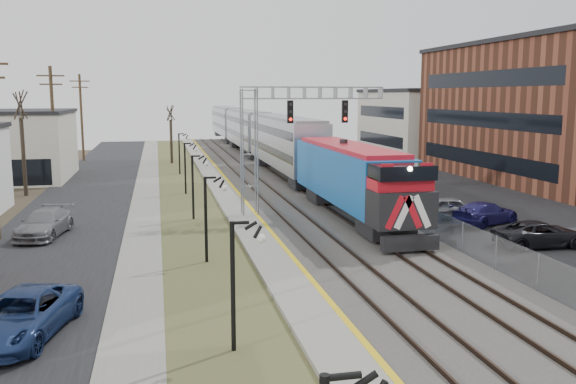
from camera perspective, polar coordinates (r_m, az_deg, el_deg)
name	(u,v)px	position (r m, az deg, el deg)	size (l,w,h in m)	color
street_west	(80,204)	(45.19, -18.90, -1.11)	(7.00, 120.00, 0.04)	black
sidewalk	(146,202)	(44.87, -13.18, -0.90)	(2.00, 120.00, 0.08)	gray
grass_median	(188,200)	(44.90, -9.36, -0.79)	(4.00, 120.00, 0.06)	#4F532C
platform	(229,198)	(45.12, -5.55, -0.55)	(2.00, 120.00, 0.24)	gray
ballast_bed	(295,196)	(45.95, 0.65, -0.35)	(8.00, 120.00, 0.20)	#595651
parking_lot	(442,192)	(49.98, 14.19, 0.04)	(16.00, 120.00, 0.04)	black
platform_edge	(241,196)	(45.21, -4.45, -0.35)	(0.24, 120.00, 0.01)	gold
track_near	(269,194)	(45.53, -1.80, -0.22)	(1.58, 120.00, 0.15)	#2D2119
track_far	(314,193)	(46.28, 2.46, -0.08)	(1.58, 120.00, 0.15)	#2D2119
train	(258,136)	(71.72, -2.86, 5.29)	(3.00, 85.85, 5.33)	#155DB2
signal_gantry	(276,128)	(37.96, -1.10, 6.00)	(9.00, 1.07, 8.15)	gray
lampposts	(205,219)	(28.14, -7.74, -2.53)	(0.14, 62.14, 4.00)	black
fence	(348,185)	(46.94, 5.66, 0.67)	(0.04, 120.00, 1.60)	gray
bare_trees	(68,161)	(48.83, -19.89, 2.74)	(12.30, 42.30, 5.95)	#382D23
car_lot_c	(540,235)	(33.31, 22.54, -3.71)	(2.16, 4.68, 1.30)	black
car_lot_d	(485,214)	(37.85, 17.97, -1.95)	(1.89, 4.66, 1.35)	navy
car_lot_e	(452,209)	(38.73, 15.12, -1.53)	(1.67, 4.14, 1.41)	slate
car_lot_f	(390,182)	(48.58, 9.54, 0.88)	(1.72, 4.94, 1.63)	#0C3F10
car_street_a	(21,317)	(21.27, -23.71, -10.64)	(2.40, 5.20, 1.44)	navy
car_street_b	(44,224)	(35.53, -21.84, -2.79)	(2.02, 4.97, 1.44)	gray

